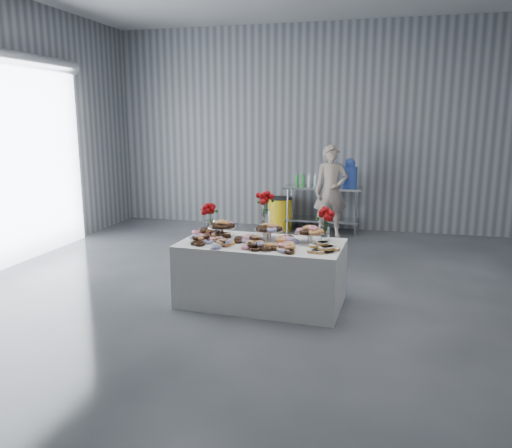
{
  "coord_description": "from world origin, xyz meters",
  "views": [
    {
      "loc": [
        1.48,
        -5.51,
        2.17
      ],
      "look_at": [
        -0.03,
        0.33,
        0.9
      ],
      "focal_mm": 35.0,
      "sensor_mm": 36.0,
      "label": 1
    }
  ],
  "objects_px": {
    "prep_table": "(323,201)",
    "trash_barrel": "(280,214)",
    "display_table": "(261,273)",
    "water_jug": "(350,174)",
    "person": "(331,191)"
  },
  "relations": [
    {
      "from": "prep_table",
      "to": "trash_barrel",
      "type": "distance_m",
      "value": 0.9
    },
    {
      "from": "display_table",
      "to": "trash_barrel",
      "type": "distance_m",
      "value": 4.12
    },
    {
      "from": "water_jug",
      "to": "trash_barrel",
      "type": "height_order",
      "value": "water_jug"
    },
    {
      "from": "display_table",
      "to": "water_jug",
      "type": "height_order",
      "value": "water_jug"
    },
    {
      "from": "water_jug",
      "to": "trash_barrel",
      "type": "relative_size",
      "value": 0.85
    },
    {
      "from": "trash_barrel",
      "to": "prep_table",
      "type": "bearing_deg",
      "value": 0.0
    },
    {
      "from": "display_table",
      "to": "prep_table",
      "type": "bearing_deg",
      "value": 86.83
    },
    {
      "from": "display_table",
      "to": "water_jug",
      "type": "bearing_deg",
      "value": 79.9
    },
    {
      "from": "person",
      "to": "trash_barrel",
      "type": "relative_size",
      "value": 2.65
    },
    {
      "from": "person",
      "to": "display_table",
      "type": "bearing_deg",
      "value": -112.42
    },
    {
      "from": "water_jug",
      "to": "person",
      "type": "xyz_separation_m",
      "value": [
        -0.31,
        -0.33,
        -0.29
      ]
    },
    {
      "from": "prep_table",
      "to": "trash_barrel",
      "type": "height_order",
      "value": "prep_table"
    },
    {
      "from": "display_table",
      "to": "trash_barrel",
      "type": "height_order",
      "value": "display_table"
    },
    {
      "from": "prep_table",
      "to": "trash_barrel",
      "type": "relative_size",
      "value": 2.31
    },
    {
      "from": "person",
      "to": "trash_barrel",
      "type": "height_order",
      "value": "person"
    }
  ]
}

